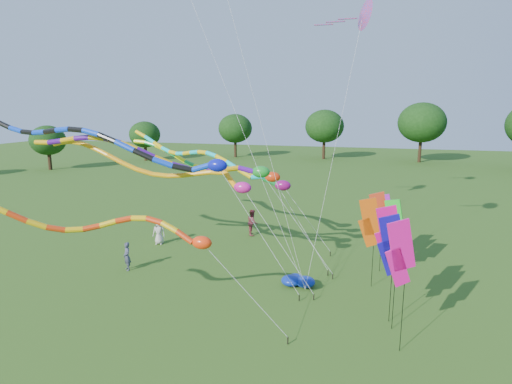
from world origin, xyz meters
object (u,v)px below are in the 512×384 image
(tube_kite_orange, at_px, (166,169))
(person_b, at_px, (127,256))
(person_a, at_px, (159,232))
(person_c, at_px, (252,222))
(blue_nylon_heap, at_px, (298,280))
(tube_kite_red, at_px, (115,227))

(tube_kite_orange, bearing_deg, person_b, -177.11)
(person_a, relative_size, person_c, 0.90)
(person_b, bearing_deg, person_c, 99.15)
(blue_nylon_heap, height_order, person_a, person_a)
(tube_kite_red, xyz_separation_m, tube_kite_orange, (-1.04, 6.11, 1.26))
(blue_nylon_heap, distance_m, person_b, 9.41)
(tube_kite_red, xyz_separation_m, person_a, (-4.17, 10.82, -3.67))
(person_a, xyz_separation_m, person_b, (0.50, -4.55, -0.03))
(blue_nylon_heap, distance_m, person_a, 10.65)
(tube_kite_red, bearing_deg, person_b, 108.42)
(tube_kite_red, xyz_separation_m, person_c, (1.15, 14.37, -3.58))
(person_c, bearing_deg, person_a, 103.88)
(person_b, bearing_deg, tube_kite_orange, 36.45)
(person_b, height_order, person_c, person_c)
(blue_nylon_heap, height_order, person_b, person_b)
(tube_kite_red, distance_m, person_c, 14.86)
(blue_nylon_heap, xyz_separation_m, person_b, (-9.38, -0.61, 0.54))
(tube_kite_red, height_order, person_b, tube_kite_red)
(tube_kite_orange, relative_size, person_c, 8.08)
(tube_kite_orange, height_order, blue_nylon_heap, tube_kite_orange)
(tube_kite_orange, relative_size, blue_nylon_heap, 8.55)
(person_a, distance_m, person_c, 6.40)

